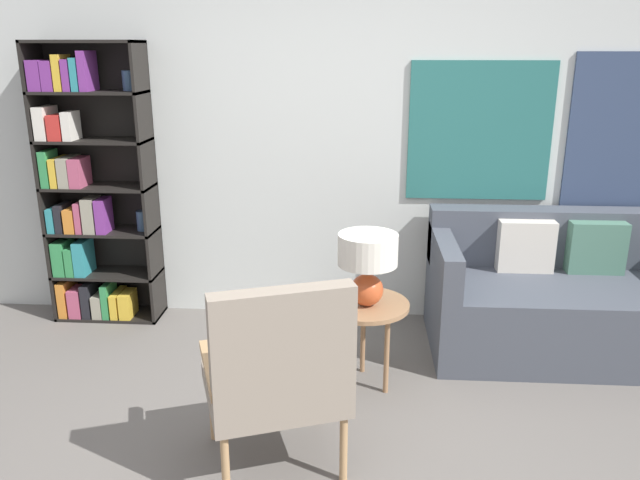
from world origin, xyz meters
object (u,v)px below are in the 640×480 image
Objects in this scene: couch at (562,299)px; table_lamp at (368,259)px; bookshelf at (88,195)px; side_table at (364,312)px; armchair at (278,370)px.

couch is 1.47m from table_lamp.
bookshelf reaches higher than side_table.
armchair is 2.34× the size of table_lamp.
armchair is 2.18m from couch.
couch is (3.20, -0.28, -0.57)m from bookshelf.
couch is 3.23× the size of side_table.
armchair is at bearing -115.97° from table_lamp.
armchair is 1.86× the size of side_table.
armchair is 0.92m from table_lamp.
armchair is 0.91m from side_table.
armchair reaches higher than table_lamp.
bookshelf reaches higher than armchair.
armchair is at bearing -47.50° from bookshelf.
table_lamp is (0.39, 0.80, 0.24)m from armchair.
armchair is at bearing -114.38° from side_table.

